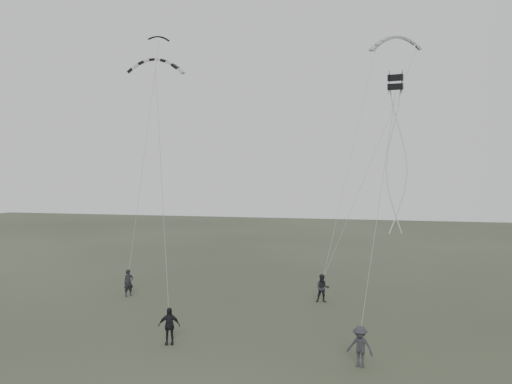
% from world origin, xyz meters
% --- Properties ---
extents(ground, '(140.00, 140.00, 0.00)m').
position_xyz_m(ground, '(0.00, 0.00, 0.00)').
color(ground, '#303A28').
rests_on(ground, ground).
extents(flyer_left, '(0.76, 0.78, 1.81)m').
position_xyz_m(flyer_left, '(-8.42, 7.50, 0.90)').
color(flyer_left, black).
rests_on(flyer_left, ground).
extents(flyer_right, '(0.97, 0.80, 1.80)m').
position_xyz_m(flyer_right, '(4.53, 8.92, 0.90)').
color(flyer_right, black).
rests_on(flyer_right, ground).
extents(flyer_center, '(1.13, 0.71, 1.79)m').
position_xyz_m(flyer_center, '(-1.90, -0.78, 0.89)').
color(flyer_center, black).
rests_on(flyer_center, ground).
extents(flyer_far, '(1.29, 0.98, 1.76)m').
position_xyz_m(flyer_far, '(7.19, -1.57, 0.88)').
color(flyer_far, '#2B2C30').
rests_on(flyer_far, ground).
extents(kite_dark_small, '(1.59, 1.34, 0.60)m').
position_xyz_m(kite_dark_small, '(-7.83, 11.36, 18.38)').
color(kite_dark_small, black).
rests_on(kite_dark_small, flyer_left).
extents(kite_pale_large, '(3.81, 1.84, 1.71)m').
position_xyz_m(kite_pale_large, '(9.16, 14.35, 18.10)').
color(kite_pale_large, '#959799').
rests_on(kite_pale_large, flyer_right).
extents(kite_striped, '(3.33, 1.91, 1.37)m').
position_xyz_m(kite_striped, '(-4.30, 3.08, 14.69)').
color(kite_striped, black).
rests_on(kite_striped, flyer_center).
extents(kite_box, '(0.81, 0.89, 0.83)m').
position_xyz_m(kite_box, '(8.70, 2.52, 12.76)').
color(kite_box, black).
rests_on(kite_box, flyer_far).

